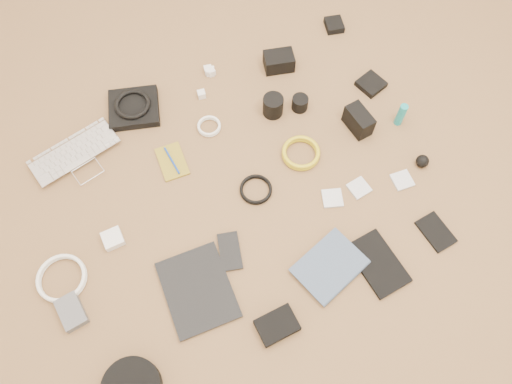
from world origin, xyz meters
name	(u,v)px	position (x,y,z in m)	size (l,w,h in m)	color
laptop	(81,162)	(-0.45, 0.36, 0.01)	(0.32, 0.22, 0.02)	silver
headphone_pouch	(134,108)	(-0.20, 0.48, 0.02)	(0.18, 0.17, 0.03)	black
headphones	(132,104)	(-0.20, 0.48, 0.04)	(0.13, 0.13, 0.02)	black
charger_a	(208,70)	(0.12, 0.52, 0.01)	(0.03, 0.03, 0.03)	white
charger_b	(210,71)	(0.13, 0.51, 0.01)	(0.03, 0.03, 0.03)	white
charger_c	(211,72)	(0.13, 0.51, 0.01)	(0.03, 0.03, 0.03)	white
charger_d	(201,94)	(0.05, 0.43, 0.01)	(0.03, 0.03, 0.03)	white
dslr_camera	(279,61)	(0.38, 0.42, 0.03)	(0.11, 0.08, 0.07)	black
lens_pouch	(334,25)	(0.68, 0.50, 0.01)	(0.07, 0.08, 0.03)	black
notebook_olive	(172,161)	(-0.16, 0.21, 0.00)	(0.09, 0.14, 0.01)	olive
pen_blue	(172,160)	(-0.16, 0.21, 0.01)	(0.01, 0.01, 0.12)	#1439A3
cable_white_a	(209,127)	(0.02, 0.29, 0.01)	(0.09, 0.09, 0.01)	white
lens_a	(273,106)	(0.26, 0.24, 0.04)	(0.08, 0.08, 0.08)	black
lens_b	(300,103)	(0.36, 0.21, 0.03)	(0.06, 0.06, 0.06)	black
card_reader	(371,84)	(0.65, 0.18, 0.01)	(0.09, 0.09, 0.02)	black
power_brick	(113,239)	(-0.45, 0.03, 0.01)	(0.06, 0.06, 0.03)	white
cable_white_b	(62,279)	(-0.64, -0.03, 0.01)	(0.16, 0.16, 0.01)	white
cable_black	(256,190)	(0.05, -0.02, 0.01)	(0.11, 0.11, 0.01)	black
cable_yellow	(301,154)	(0.26, 0.03, 0.01)	(0.14, 0.14, 0.02)	gold
flash	(359,121)	(0.51, 0.04, 0.04)	(0.06, 0.11, 0.08)	black
lens_cleaner	(401,115)	(0.65, -0.01, 0.05)	(0.03, 0.03, 0.10)	teal
battery_charger	(71,312)	(-0.65, -0.14, 0.02)	(0.07, 0.11, 0.03)	#535458
tablet	(198,290)	(-0.27, -0.25, 0.01)	(0.21, 0.26, 0.01)	black
phone	(230,251)	(-0.13, -0.19, 0.01)	(0.07, 0.13, 0.01)	black
filter_case_left	(332,198)	(0.27, -0.17, 0.00)	(0.07, 0.07, 0.01)	silver
filter_case_mid	(359,188)	(0.38, -0.18, 0.00)	(0.07, 0.07, 0.01)	silver
filter_case_right	(402,180)	(0.53, -0.22, 0.00)	(0.07, 0.07, 0.01)	silver
air_blower	(422,161)	(0.63, -0.20, 0.02)	(0.05, 0.05, 0.05)	black
drive_case	(277,325)	(-0.10, -0.47, 0.02)	(0.12, 0.09, 0.03)	black
paperback	(348,285)	(0.16, -0.46, 0.01)	(0.16, 0.22, 0.02)	#3F516B
notebook_black_a	(378,263)	(0.28, -0.44, 0.01)	(0.13, 0.20, 0.01)	black
notebook_black_b	(436,232)	(0.52, -0.44, 0.01)	(0.08, 0.13, 0.01)	black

